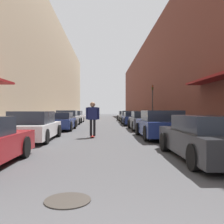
% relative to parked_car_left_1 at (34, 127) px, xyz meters
% --- Properties ---
extents(ground, '(139.13, 139.13, 0.00)m').
position_rel_parked_car_left_1_xyz_m(ground, '(3.03, 14.90, -0.63)').
color(ground, '#424244').
extents(curb_strip_left, '(1.80, 63.24, 0.12)m').
position_rel_parked_car_left_1_xyz_m(curb_strip_left, '(-1.92, 21.22, -0.57)').
color(curb_strip_left, gray).
rests_on(curb_strip_left, ground).
extents(curb_strip_right, '(1.80, 63.24, 0.12)m').
position_rel_parked_car_left_1_xyz_m(curb_strip_right, '(7.98, 21.22, -0.57)').
color(curb_strip_right, gray).
rests_on(curb_strip_right, ground).
extents(building_row_left, '(4.90, 63.24, 13.48)m').
position_rel_parked_car_left_1_xyz_m(building_row_left, '(-4.82, 21.22, 6.11)').
color(building_row_left, tan).
rests_on(building_row_left, ground).
extents(building_row_right, '(4.90, 63.24, 10.96)m').
position_rel_parked_car_left_1_xyz_m(building_row_right, '(10.88, 21.22, 4.85)').
color(building_row_right, brown).
rests_on(building_row_right, ground).
extents(parked_car_left_1, '(1.87, 4.61, 1.32)m').
position_rel_parked_car_left_1_xyz_m(parked_car_left_1, '(0.00, 0.00, 0.00)').
color(parked_car_left_1, silver).
rests_on(parked_car_left_1, ground).
extents(parked_car_left_2, '(2.01, 3.90, 1.23)m').
position_rel_parked_car_left_1_xyz_m(parked_car_left_2, '(0.12, 5.85, -0.03)').
color(parked_car_left_2, navy).
rests_on(parked_car_left_2, ground).
extents(parked_car_left_3, '(1.99, 4.35, 1.36)m').
position_rel_parked_car_left_1_xyz_m(parked_car_left_3, '(-0.04, 10.86, 0.02)').
color(parked_car_left_3, '#B7B7BC').
rests_on(parked_car_left_3, ground).
extents(parked_car_left_4, '(1.96, 4.73, 1.32)m').
position_rel_parked_car_left_1_xyz_m(parked_car_left_4, '(-0.09, 16.36, 0.00)').
color(parked_car_left_4, silver).
rests_on(parked_car_left_4, ground).
extents(parked_car_right_0, '(2.08, 4.43, 1.22)m').
position_rel_parked_car_left_1_xyz_m(parked_car_right_0, '(6.13, -4.62, -0.03)').
color(parked_car_right_0, '#232326').
rests_on(parked_car_right_0, ground).
extents(parked_car_right_1, '(2.04, 4.40, 1.36)m').
position_rel_parked_car_left_1_xyz_m(parked_car_right_1, '(5.95, 0.72, 0.03)').
color(parked_car_right_1, navy).
rests_on(parked_car_right_1, ground).
extents(parked_car_right_2, '(1.97, 4.49, 1.30)m').
position_rel_parked_car_left_1_xyz_m(parked_car_right_2, '(5.99, 5.97, 0.01)').
color(parked_car_right_2, '#515459').
rests_on(parked_car_right_2, ground).
extents(parked_car_right_3, '(2.05, 4.30, 1.23)m').
position_rel_parked_car_left_1_xyz_m(parked_car_right_3, '(5.94, 11.53, -0.02)').
color(parked_car_right_3, navy).
rests_on(parked_car_right_3, ground).
extents(parked_car_right_4, '(2.07, 4.47, 1.32)m').
position_rel_parked_car_left_1_xyz_m(parked_car_right_4, '(6.08, 16.57, 0.00)').
color(parked_car_right_4, '#515459').
rests_on(parked_car_right_4, ground).
extents(parked_car_right_5, '(1.99, 4.62, 1.27)m').
position_rel_parked_car_left_1_xyz_m(parked_car_right_5, '(6.08, 22.10, -0.01)').
color(parked_car_right_5, silver).
rests_on(parked_car_right_5, ground).
extents(skateboarder, '(0.68, 0.78, 1.79)m').
position_rel_parked_car_left_1_xyz_m(skateboarder, '(2.61, 1.13, 0.47)').
color(skateboarder, '#B2231E').
rests_on(skateboarder, ground).
extents(manhole_cover, '(0.70, 0.70, 0.02)m').
position_rel_parked_car_left_1_xyz_m(manhole_cover, '(2.62, -7.67, -0.62)').
color(manhole_cover, '#332D28').
rests_on(manhole_cover, ground).
extents(traffic_light, '(0.16, 0.22, 3.69)m').
position_rel_parked_car_left_1_xyz_m(traffic_light, '(7.93, 12.70, 1.76)').
color(traffic_light, '#2D2D2D').
rests_on(traffic_light, curb_strip_right).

